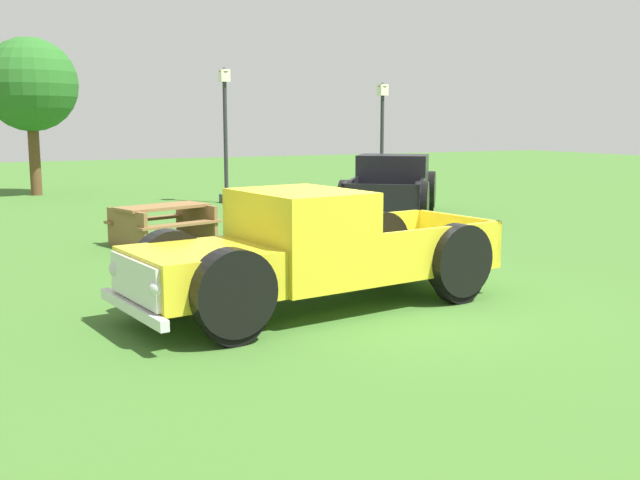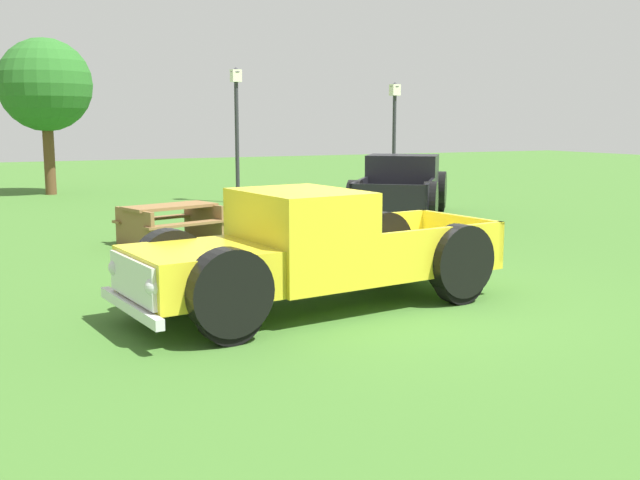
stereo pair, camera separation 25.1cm
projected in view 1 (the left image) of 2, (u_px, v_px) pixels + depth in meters
ground_plane at (379, 300)px, 10.30m from camera, size 80.00×80.00×0.00m
pickup_truck_foreground at (296, 254)px, 9.58m from camera, size 5.31×2.54×1.57m
pickup_truck_behind_left at (393, 187)px, 19.21m from camera, size 4.67×5.20×1.59m
lamp_post_near at (225, 132)px, 22.24m from camera, size 0.36×0.36×4.01m
lamp_post_far at (382, 137)px, 24.54m from camera, size 0.36×0.36×3.69m
picnic_table at (163, 220)px, 14.92m from camera, size 2.15×1.93×0.78m
oak_tree_east at (30, 85)px, 24.33m from camera, size 3.04×3.04×5.14m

